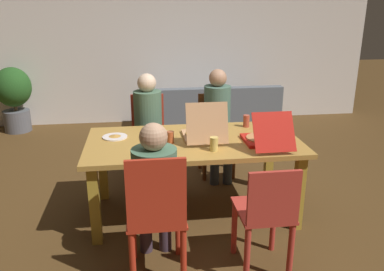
% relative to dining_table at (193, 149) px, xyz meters
% --- Properties ---
extents(ground_plane, '(20.00, 20.00, 0.00)m').
position_rel_dining_table_xyz_m(ground_plane, '(0.00, 0.00, -0.64)').
color(ground_plane, '#503619').
extents(back_wall, '(6.78, 0.12, 2.64)m').
position_rel_dining_table_xyz_m(back_wall, '(0.00, 3.26, 0.67)').
color(back_wall, silver).
rests_on(back_wall, ground).
extents(dining_table, '(1.93, 1.01, 0.73)m').
position_rel_dining_table_xyz_m(dining_table, '(0.00, 0.00, 0.00)').
color(dining_table, '#B38339').
rests_on(dining_table, ground).
extents(chair_0, '(0.41, 0.44, 0.99)m').
position_rel_dining_table_xyz_m(chair_0, '(-0.39, -0.94, -0.12)').
color(chair_0, red).
rests_on(chair_0, ground).
extents(person_0, '(0.31, 0.48, 1.16)m').
position_rel_dining_table_xyz_m(person_0, '(-0.39, -0.79, 0.04)').
color(person_0, '#3D2D39').
rests_on(person_0, ground).
extents(chair_1, '(0.40, 0.41, 0.92)m').
position_rel_dining_table_xyz_m(chair_1, '(0.39, 0.95, -0.16)').
color(chair_1, brown).
rests_on(chair_1, ground).
extents(person_1, '(0.30, 0.49, 1.23)m').
position_rel_dining_table_xyz_m(person_1, '(0.39, 0.82, 0.08)').
color(person_1, '#303B49').
rests_on(person_1, ground).
extents(chair_2, '(0.39, 0.41, 0.94)m').
position_rel_dining_table_xyz_m(chair_2, '(-0.39, 0.94, -0.12)').
color(chair_2, '#B33221').
rests_on(chair_2, ground).
extents(person_2, '(0.31, 0.53, 1.21)m').
position_rel_dining_table_xyz_m(person_2, '(-0.39, 0.78, 0.06)').
color(person_2, '#343E40').
rests_on(person_2, ground).
extents(chair_3, '(0.38, 0.44, 0.87)m').
position_rel_dining_table_xyz_m(chair_3, '(0.39, -0.96, -0.17)').
color(chair_3, '#B63329').
rests_on(chair_3, ground).
extents(pizza_box_0, '(0.36, 0.47, 0.38)m').
position_rel_dining_table_xyz_m(pizza_box_0, '(0.10, 0.03, 0.14)').
color(pizza_box_0, tan).
rests_on(pizza_box_0, dining_table).
extents(pizza_box_1, '(0.35, 0.53, 0.32)m').
position_rel_dining_table_xyz_m(pizza_box_1, '(0.61, -0.17, 0.14)').
color(pizza_box_1, red).
rests_on(pizza_box_1, dining_table).
extents(plate_0, '(0.20, 0.20, 0.01)m').
position_rel_dining_table_xyz_m(plate_0, '(-0.46, -0.30, 0.10)').
color(plate_0, white).
rests_on(plate_0, dining_table).
extents(plate_1, '(0.23, 0.23, 0.03)m').
position_rel_dining_table_xyz_m(plate_1, '(-0.71, 0.17, 0.10)').
color(plate_1, white).
rests_on(plate_1, dining_table).
extents(plate_2, '(0.21, 0.21, 0.03)m').
position_rel_dining_table_xyz_m(plate_2, '(-0.30, 0.21, 0.10)').
color(plate_2, white).
rests_on(plate_2, dining_table).
extents(drinking_glass_0, '(0.07, 0.07, 0.12)m').
position_rel_dining_table_xyz_m(drinking_glass_0, '(0.13, -0.29, 0.15)').
color(drinking_glass_0, '#DFC362').
rests_on(drinking_glass_0, dining_table).
extents(drinking_glass_1, '(0.06, 0.06, 0.11)m').
position_rel_dining_table_xyz_m(drinking_glass_1, '(-0.21, -0.05, 0.14)').
color(drinking_glass_1, '#B7512A').
rests_on(drinking_glass_1, dining_table).
extents(drinking_glass_2, '(0.06, 0.06, 0.12)m').
position_rel_dining_table_xyz_m(drinking_glass_2, '(0.58, 0.33, 0.15)').
color(drinking_glass_2, '#B14633').
rests_on(drinking_glass_2, dining_table).
extents(couch, '(2.02, 0.82, 0.75)m').
position_rel_dining_table_xyz_m(couch, '(0.61, 2.47, -0.36)').
color(couch, slate).
rests_on(couch, ground).
extents(potted_plant, '(0.55, 0.55, 1.00)m').
position_rel_dining_table_xyz_m(potted_plant, '(-2.39, 2.90, -0.06)').
color(potted_plant, '#5B5C63').
rests_on(potted_plant, ground).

